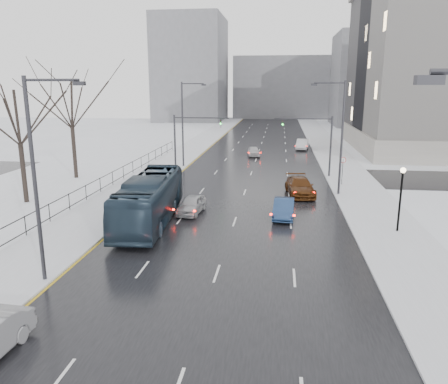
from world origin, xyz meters
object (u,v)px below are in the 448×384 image
at_px(streetlight_r_mid, 339,133).
at_px(mast_signal_left, 184,137).
at_px(mast_signal_right, 321,139).
at_px(streetlight_l_near, 38,172).
at_px(bus, 150,199).
at_px(sedan_center_near, 192,205).
at_px(no_uturn_sign, 343,163).
at_px(sedan_center_far, 254,151).
at_px(tree_park_d, 27,203).
at_px(tree_park_e, 77,179).
at_px(sedan_right_distant, 302,144).
at_px(lamppost_r_mid, 401,190).
at_px(streetlight_l_far, 184,120).
at_px(sedan_right_near, 284,208).
at_px(sedan_right_far, 300,187).

relative_size(streetlight_r_mid, mast_signal_left, 1.54).
bearing_deg(mast_signal_right, streetlight_l_near, -118.96).
distance_m(bus, sedan_center_near, 3.73).
distance_m(mast_signal_left, no_uturn_sign, 17.10).
bearing_deg(sedan_center_near, sedan_center_far, 89.54).
height_order(streetlight_l_near, bus, streetlight_l_near).
bearing_deg(mast_signal_left, mast_signal_right, 0.00).
bearing_deg(tree_park_d, no_uturn_sign, 20.32).
relative_size(tree_park_e, sedan_right_distant, 2.85).
bearing_deg(no_uturn_sign, lamppost_r_mid, -82.67).
relative_size(streetlight_l_far, sedan_right_distant, 2.11).
relative_size(streetlight_r_mid, sedan_right_distant, 2.11).
distance_m(tree_park_d, no_uturn_sign, 28.88).
xyz_separation_m(tree_park_e, sedan_center_near, (14.70, -11.25, 0.71)).
bearing_deg(sedan_right_near, mast_signal_left, 127.92).
distance_m(streetlight_r_mid, lamppost_r_mid, 10.73).
distance_m(streetlight_r_mid, sedan_center_far, 23.60).
xyz_separation_m(sedan_right_far, sedan_center_far, (-5.46, 21.80, -0.10)).
xyz_separation_m(streetlight_l_far, sedan_right_far, (13.13, -12.41, -4.80)).
xyz_separation_m(tree_park_e, sedan_right_near, (21.70, -11.47, 0.73)).
bearing_deg(mast_signal_right, sedan_right_distant, 92.25).
bearing_deg(streetlight_l_far, no_uturn_sign, -24.73).
distance_m(sedan_right_near, sedan_center_far, 29.14).
relative_size(sedan_right_far, sedan_center_far, 1.35).
bearing_deg(sedan_right_distant, mast_signal_left, -116.37).
relative_size(streetlight_r_mid, mast_signal_right, 1.54).
distance_m(streetlight_r_mid, sedan_right_near, 10.07).
distance_m(tree_park_e, bus, 18.57).
bearing_deg(mast_signal_left, sedan_center_far, 63.00).
relative_size(no_uturn_sign, sedan_center_far, 0.68).
bearing_deg(bus, streetlight_r_mid, 30.75).
bearing_deg(streetlight_l_near, sedan_right_distant, 73.32).
relative_size(bus, sedan_center_far, 3.05).
relative_size(tree_park_e, streetlight_l_near, 1.35).
relative_size(tree_park_d, sedan_right_near, 2.97).
xyz_separation_m(bus, sedan_center_near, (2.46, 2.61, -1.02)).
distance_m(tree_park_d, streetlight_l_far, 21.17).
bearing_deg(no_uturn_sign, sedan_right_far, -133.87).
bearing_deg(sedan_right_far, lamppost_r_mid, -65.47).
height_order(sedan_right_near, sedan_right_far, sedan_right_far).
bearing_deg(streetlight_l_far, mast_signal_right, -14.48).
xyz_separation_m(lamppost_r_mid, sedan_right_near, (-7.50, 2.53, -2.21)).
relative_size(streetlight_l_near, sedan_right_near, 2.38).
bearing_deg(sedan_right_near, sedan_right_far, 81.23).
distance_m(tree_park_e, mast_signal_left, 12.29).
bearing_deg(sedan_right_near, sedan_center_near, -178.84).
relative_size(lamppost_r_mid, sedan_right_distant, 0.90).
bearing_deg(bus, streetlight_l_far, 91.60).
distance_m(sedan_right_near, sedan_right_far, 7.21).
bearing_deg(sedan_right_far, sedan_right_distant, 79.34).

